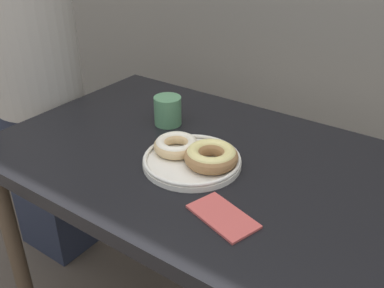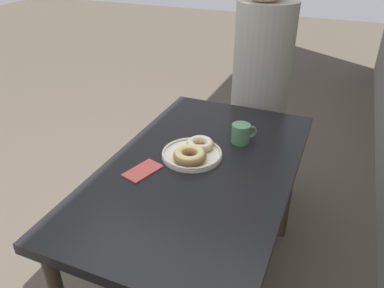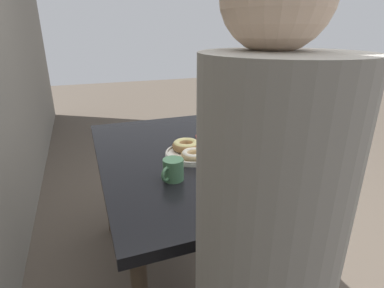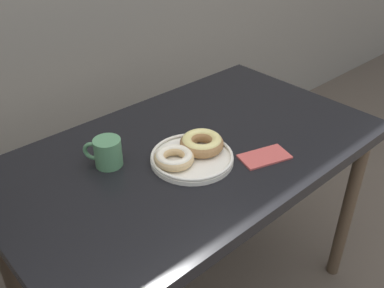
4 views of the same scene
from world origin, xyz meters
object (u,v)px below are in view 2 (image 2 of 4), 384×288
(coffee_mug, at_px, (241,133))
(person_figure, at_px, (261,89))
(dining_table, at_px, (200,182))
(napkin, at_px, (143,171))
(donut_plate, at_px, (193,152))

(coffee_mug, relative_size, person_figure, 0.07)
(dining_table, bearing_deg, napkin, -56.87)
(dining_table, distance_m, coffee_mug, 0.29)
(person_figure, relative_size, napkin, 8.67)
(dining_table, distance_m, napkin, 0.24)
(coffee_mug, height_order, person_figure, person_figure)
(donut_plate, relative_size, coffee_mug, 2.62)
(person_figure, bearing_deg, coffee_mug, 4.97)
(donut_plate, height_order, coffee_mug, coffee_mug)
(donut_plate, bearing_deg, coffee_mug, 144.06)
(dining_table, relative_size, donut_plate, 4.53)
(dining_table, bearing_deg, person_figure, 176.61)
(napkin, bearing_deg, dining_table, 123.13)
(dining_table, distance_m, donut_plate, 0.13)
(person_figure, bearing_deg, dining_table, -3.39)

